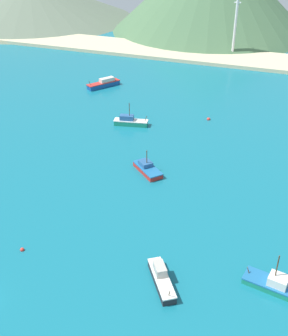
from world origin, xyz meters
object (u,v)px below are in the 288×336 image
at_px(fishing_boat_6, 272,283).
at_px(buoy_0, 22,250).
at_px(fishing_boat_12, 104,84).
at_px(fishing_boat_11, 147,168).
at_px(radio_tower, 235,24).
at_px(buoy_1, 209,119).
at_px(fishing_boat_3, 130,121).
at_px(fishing_boat_0, 161,278).

xyz_separation_m(fishing_boat_6, buoy_0, (-36.09, -5.41, -0.70)).
bearing_deg(fishing_boat_12, buoy_0, -75.12).
xyz_separation_m(fishing_boat_11, fishing_boat_12, (-28.15, 40.62, 0.24)).
bearing_deg(buoy_0, radio_tower, 84.27).
relative_size(fishing_boat_11, buoy_1, 8.76).
relative_size(fishing_boat_3, buoy_0, 13.03).
distance_m(fishing_boat_3, radio_tower, 67.41).
height_order(fishing_boat_0, radio_tower, radio_tower).
relative_size(fishing_boat_0, radio_tower, 0.34).
height_order(buoy_0, buoy_1, buoy_1).
bearing_deg(radio_tower, fishing_boat_12, -124.08).
height_order(fishing_boat_0, buoy_1, fishing_boat_0).
bearing_deg(fishing_boat_3, buoy_1, 29.21).
bearing_deg(fishing_boat_12, fishing_boat_3, -52.15).
xyz_separation_m(fishing_boat_0, fishing_boat_6, (14.33, 4.43, -0.06)).
xyz_separation_m(fishing_boat_6, buoy_1, (-20.43, 50.95, -0.67)).
bearing_deg(buoy_0, fishing_boat_6, 8.52).
bearing_deg(buoy_1, fishing_boat_0, -83.72).
relative_size(fishing_boat_6, fishing_boat_12, 0.79).
xyz_separation_m(buoy_0, radio_tower, (11.27, 112.28, 11.16)).
relative_size(fishing_boat_6, fishing_boat_11, 1.04).
bearing_deg(buoy_0, fishing_boat_11, 70.53).
bearing_deg(buoy_1, radio_tower, 94.48).
bearing_deg(fishing_boat_6, fishing_boat_0, -162.84).
relative_size(fishing_boat_3, radio_tower, 0.38).
xyz_separation_m(fishing_boat_12, buoy_0, (18.24, -68.66, -0.85)).
height_order(fishing_boat_3, fishing_boat_11, fishing_boat_3).
bearing_deg(buoy_1, fishing_boat_3, -150.79).
bearing_deg(fishing_boat_11, radio_tower, 89.07).
bearing_deg(fishing_boat_3, radio_tower, 79.11).
xyz_separation_m(fishing_boat_12, radio_tower, (29.51, 43.63, 10.31)).
bearing_deg(fishing_boat_11, fishing_boat_6, -40.84).
distance_m(fishing_boat_3, fishing_boat_6, 55.84).
height_order(fishing_boat_11, radio_tower, radio_tower).
distance_m(fishing_boat_0, buoy_0, 21.79).
bearing_deg(fishing_boat_3, fishing_boat_11, -59.22).
bearing_deg(fishing_boat_6, fishing_boat_12, 130.66).
height_order(fishing_boat_0, fishing_boat_11, fishing_boat_11).
xyz_separation_m(fishing_boat_6, fishing_boat_12, (-54.33, 63.25, 0.15)).
xyz_separation_m(fishing_boat_3, fishing_boat_6, (37.40, -41.47, -0.12)).
distance_m(fishing_boat_11, buoy_0, 29.74).
xyz_separation_m(fishing_boat_3, fishing_boat_11, (11.22, -18.84, -0.21)).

